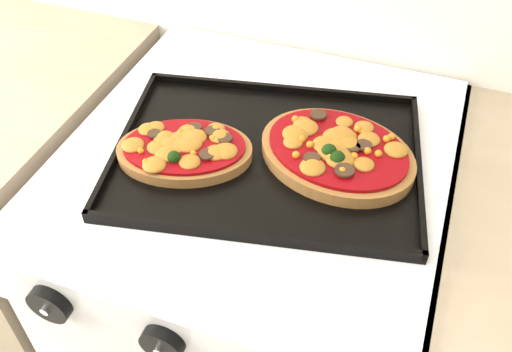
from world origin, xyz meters
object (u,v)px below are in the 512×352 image
at_px(baking_tray, 267,153).
at_px(pizza_left, 184,149).
at_px(stove, 258,308).
at_px(pizza_right, 337,151).

bearing_deg(baking_tray, pizza_left, -169.01).
xyz_separation_m(baking_tray, pizza_left, (-0.12, -0.05, 0.01)).
height_order(stove, pizza_left, pizza_left).
height_order(stove, pizza_right, pizza_right).
bearing_deg(pizza_right, baking_tray, -166.78).
height_order(baking_tray, pizza_left, pizza_left).
relative_size(pizza_left, pizza_right, 0.86).
distance_m(stove, baking_tray, 0.47).
xyz_separation_m(pizza_left, pizza_right, (0.22, 0.07, 0.00)).
xyz_separation_m(stove, baking_tray, (0.02, -0.02, 0.47)).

